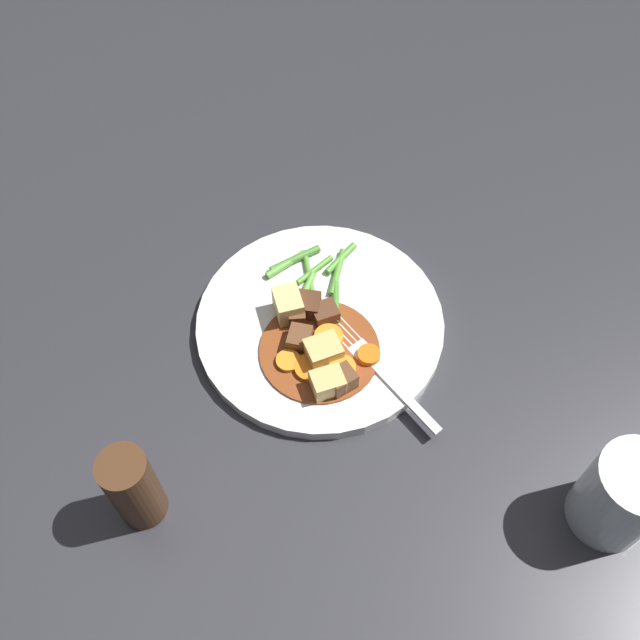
% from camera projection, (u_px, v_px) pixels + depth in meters
% --- Properties ---
extents(ground_plane, '(3.00, 3.00, 0.00)m').
position_uv_depth(ground_plane, '(320.00, 327.00, 0.81)').
color(ground_plane, '#2D2D33').
extents(dinner_plate, '(0.28, 0.28, 0.02)m').
position_uv_depth(dinner_plate, '(320.00, 324.00, 0.81)').
color(dinner_plate, white).
rests_on(dinner_plate, ground_plane).
extents(stew_sauce, '(0.13, 0.13, 0.00)m').
position_uv_depth(stew_sauce, '(319.00, 350.00, 0.78)').
color(stew_sauce, brown).
rests_on(stew_sauce, dinner_plate).
extents(carrot_slice_0, '(0.04, 0.04, 0.01)m').
position_uv_depth(carrot_slice_0, '(331.00, 337.00, 0.78)').
color(carrot_slice_0, orange).
rests_on(carrot_slice_0, dinner_plate).
extents(carrot_slice_1, '(0.03, 0.03, 0.01)m').
position_uv_depth(carrot_slice_1, '(347.00, 368.00, 0.76)').
color(carrot_slice_1, orange).
rests_on(carrot_slice_1, dinner_plate).
extents(carrot_slice_2, '(0.04, 0.04, 0.01)m').
position_uv_depth(carrot_slice_2, '(321.00, 376.00, 0.76)').
color(carrot_slice_2, orange).
rests_on(carrot_slice_2, dinner_plate).
extents(carrot_slice_3, '(0.03, 0.03, 0.01)m').
position_uv_depth(carrot_slice_3, '(369.00, 356.00, 0.77)').
color(carrot_slice_3, orange).
rests_on(carrot_slice_3, dinner_plate).
extents(carrot_slice_4, '(0.03, 0.03, 0.01)m').
position_uv_depth(carrot_slice_4, '(288.00, 361.00, 0.77)').
color(carrot_slice_4, orange).
rests_on(carrot_slice_4, dinner_plate).
extents(carrot_slice_5, '(0.04, 0.04, 0.01)m').
position_uv_depth(carrot_slice_5, '(310.00, 368.00, 0.76)').
color(carrot_slice_5, orange).
rests_on(carrot_slice_5, dinner_plate).
extents(potato_chunk_0, '(0.03, 0.04, 0.03)m').
position_uv_depth(potato_chunk_0, '(323.00, 352.00, 0.76)').
color(potato_chunk_0, '#DBBC6B').
rests_on(potato_chunk_0, dinner_plate).
extents(potato_chunk_1, '(0.04, 0.03, 0.03)m').
position_uv_depth(potato_chunk_1, '(288.00, 305.00, 0.79)').
color(potato_chunk_1, '#E5CC7A').
rests_on(potato_chunk_1, dinner_plate).
extents(potato_chunk_2, '(0.03, 0.03, 0.03)m').
position_uv_depth(potato_chunk_2, '(328.00, 383.00, 0.74)').
color(potato_chunk_2, '#DBBC6B').
rests_on(potato_chunk_2, dinner_plate).
extents(meat_chunk_0, '(0.04, 0.04, 0.02)m').
position_uv_depth(meat_chunk_0, '(300.00, 339.00, 0.78)').
color(meat_chunk_0, brown).
rests_on(meat_chunk_0, dinner_plate).
extents(meat_chunk_1, '(0.02, 0.02, 0.02)m').
position_uv_depth(meat_chunk_1, '(297.00, 317.00, 0.79)').
color(meat_chunk_1, brown).
rests_on(meat_chunk_1, dinner_plate).
extents(meat_chunk_2, '(0.03, 0.03, 0.02)m').
position_uv_depth(meat_chunk_2, '(324.00, 311.00, 0.80)').
color(meat_chunk_2, '#56331E').
rests_on(meat_chunk_2, dinner_plate).
extents(meat_chunk_3, '(0.03, 0.03, 0.03)m').
position_uv_depth(meat_chunk_3, '(341.00, 380.00, 0.74)').
color(meat_chunk_3, brown).
rests_on(meat_chunk_3, dinner_plate).
extents(meat_chunk_4, '(0.04, 0.04, 0.02)m').
position_uv_depth(meat_chunk_4, '(307.00, 306.00, 0.80)').
color(meat_chunk_4, '#4C2B19').
rests_on(meat_chunk_4, dinner_plate).
extents(green_bean_0, '(0.08, 0.02, 0.01)m').
position_uv_depth(green_bean_0, '(309.00, 277.00, 0.83)').
color(green_bean_0, '#599E38').
rests_on(green_bean_0, dinner_plate).
extents(green_bean_1, '(0.03, 0.05, 0.01)m').
position_uv_depth(green_bean_1, '(286.00, 264.00, 0.84)').
color(green_bean_1, '#66AD42').
rests_on(green_bean_1, dinner_plate).
extents(green_bean_2, '(0.03, 0.05, 0.01)m').
position_uv_depth(green_bean_2, '(341.00, 259.00, 0.84)').
color(green_bean_2, '#599E38').
rests_on(green_bean_2, dinner_plate).
extents(green_bean_3, '(0.05, 0.03, 0.01)m').
position_uv_depth(green_bean_3, '(336.00, 302.00, 0.81)').
color(green_bean_3, '#4C8E33').
rests_on(green_bean_3, dinner_plate).
extents(green_bean_4, '(0.06, 0.04, 0.01)m').
position_uv_depth(green_bean_4, '(337.00, 272.00, 0.83)').
color(green_bean_4, '#599E38').
rests_on(green_bean_4, dinner_plate).
extents(green_bean_5, '(0.02, 0.07, 0.01)m').
position_uv_depth(green_bean_5, '(297.00, 258.00, 0.84)').
color(green_bean_5, '#4C8E33').
rests_on(green_bean_5, dinner_plate).
extents(green_bean_6, '(0.03, 0.05, 0.01)m').
position_uv_depth(green_bean_6, '(315.00, 270.00, 0.84)').
color(green_bean_6, '#599E38').
rests_on(green_bean_6, dinner_plate).
extents(green_bean_7, '(0.05, 0.04, 0.01)m').
position_uv_depth(green_bean_7, '(305.00, 293.00, 0.82)').
color(green_bean_7, '#66AD42').
rests_on(green_bean_7, dinner_plate).
extents(fork, '(0.17, 0.07, 0.00)m').
position_uv_depth(fork, '(378.00, 369.00, 0.76)').
color(fork, silver).
rests_on(fork, dinner_plate).
extents(water_glass, '(0.08, 0.08, 0.10)m').
position_uv_depth(water_glass, '(622.00, 496.00, 0.65)').
color(water_glass, silver).
rests_on(water_glass, ground_plane).
extents(pepper_mill, '(0.05, 0.05, 0.11)m').
position_uv_depth(pepper_mill, '(133.00, 488.00, 0.65)').
color(pepper_mill, '#4C2D19').
rests_on(pepper_mill, ground_plane).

